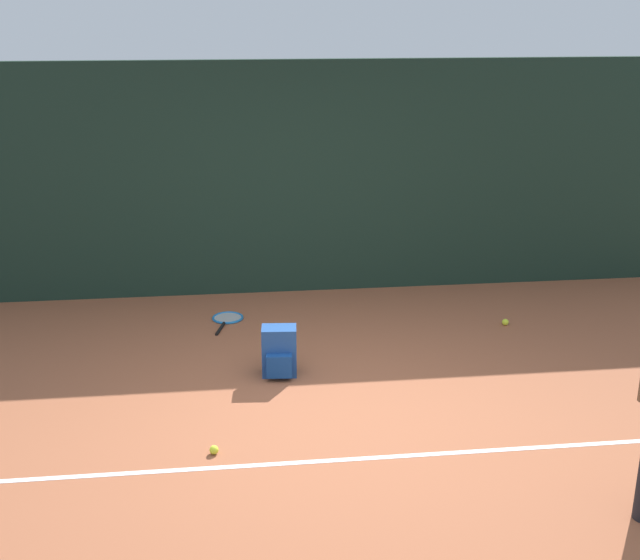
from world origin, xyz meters
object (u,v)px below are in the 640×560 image
(tennis_ball_near_player, at_px, (505,322))
(tennis_ball_by_fence, at_px, (214,450))
(backpack, at_px, (279,353))
(tennis_racket, at_px, (227,319))

(tennis_ball_near_player, bearing_deg, tennis_ball_by_fence, -143.61)
(tennis_ball_near_player, distance_m, tennis_ball_by_fence, 3.62)
(backpack, relative_size, tennis_ball_by_fence, 6.67)
(tennis_ball_near_player, relative_size, tennis_ball_by_fence, 1.00)
(tennis_racket, height_order, tennis_ball_by_fence, tennis_ball_by_fence)
(backpack, height_order, tennis_ball_by_fence, backpack)
(tennis_racket, distance_m, backpack, 1.44)
(backpack, distance_m, tennis_ball_near_player, 2.51)
(tennis_racket, relative_size, backpack, 1.45)
(tennis_racket, bearing_deg, tennis_ball_by_fence, -167.89)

